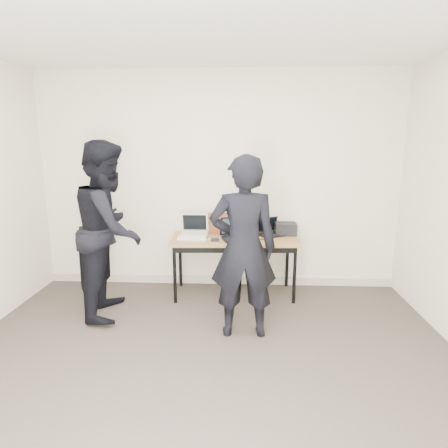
# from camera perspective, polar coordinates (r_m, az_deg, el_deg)

# --- Properties ---
(room) EXTENTS (4.60, 4.60, 2.80)m
(room) POSITION_cam_1_polar(r_m,az_deg,el_deg) (2.51, -4.01, 1.03)
(room) COLOR #3F3730
(room) RESTS_ON ground
(desk) EXTENTS (1.53, 0.71, 0.72)m
(desk) POSITION_cam_1_polar(r_m,az_deg,el_deg) (4.49, 1.58, -2.84)
(desk) COLOR olive
(desk) RESTS_ON ground
(laptop_beige) EXTENTS (0.34, 0.33, 0.27)m
(laptop_beige) POSITION_cam_1_polar(r_m,az_deg,el_deg) (4.51, -4.66, -1.32)
(laptop_beige) COLOR beige
(laptop_beige) RESTS_ON desk
(laptop_center) EXTENTS (0.40, 0.39, 0.25)m
(laptop_center) POSITION_cam_1_polar(r_m,az_deg,el_deg) (4.42, 1.77, -1.55)
(laptop_center) COLOR black
(laptop_center) RESTS_ON desk
(laptop_right) EXTENTS (0.38, 0.38, 0.21)m
(laptop_right) POSITION_cam_1_polar(r_m,az_deg,el_deg) (4.63, 6.97, -1.08)
(laptop_right) COLOR black
(laptop_right) RESTS_ON desk
(leather_satchel) EXTENTS (0.37, 0.20, 0.25)m
(leather_satchel) POSITION_cam_1_polar(r_m,az_deg,el_deg) (4.67, -0.57, 0.13)
(leather_satchel) COLOR brown
(leather_satchel) RESTS_ON desk
(tissue) EXTENTS (0.14, 0.11, 0.08)m
(tissue) POSITION_cam_1_polar(r_m,az_deg,el_deg) (4.64, -0.20, 2.03)
(tissue) COLOR white
(tissue) RESTS_ON leather_satchel
(equipment_box) EXTENTS (0.26, 0.22, 0.15)m
(equipment_box) POSITION_cam_1_polar(r_m,az_deg,el_deg) (4.67, 9.37, -0.71)
(equipment_box) COLOR black
(equipment_box) RESTS_ON desk
(power_brick) EXTENTS (0.09, 0.06, 0.03)m
(power_brick) POSITION_cam_1_polar(r_m,az_deg,el_deg) (4.32, -1.39, -2.42)
(power_brick) COLOR black
(power_brick) RESTS_ON desk
(cables) EXTENTS (0.96, 0.36, 0.01)m
(cables) POSITION_cam_1_polar(r_m,az_deg,el_deg) (4.50, 0.96, -1.97)
(cables) COLOR black
(cables) RESTS_ON desk
(person_typist) EXTENTS (0.66, 0.46, 1.74)m
(person_typist) POSITION_cam_1_polar(r_m,az_deg,el_deg) (3.51, 2.96, -3.67)
(person_typist) COLOR black
(person_typist) RESTS_ON ground
(person_observer) EXTENTS (0.80, 0.98, 1.86)m
(person_observer) POSITION_cam_1_polar(r_m,az_deg,el_deg) (4.16, -17.08, -0.77)
(person_observer) COLOR black
(person_observer) RESTS_ON ground
(baseboard) EXTENTS (4.50, 0.03, 0.10)m
(baseboard) POSITION_cam_1_polar(r_m,az_deg,el_deg) (5.02, -0.81, -8.50)
(baseboard) COLOR #B0A791
(baseboard) RESTS_ON ground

